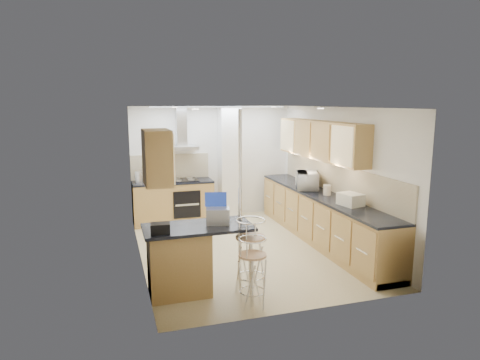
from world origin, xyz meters
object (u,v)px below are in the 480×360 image
object	(u,v)px
microwave	(308,181)
bar_stool_near	(252,272)
bar_stool_end	(251,256)
bread_bin	(351,199)
laptop	(218,216)

from	to	relation	value
microwave	bar_stool_near	distance (m)	3.30
bar_stool_end	bread_bin	bearing A→B (deg)	-34.08
microwave	bar_stool_end	world-z (taller)	microwave
bread_bin	bar_stool_near	bearing A→B (deg)	-162.74
laptop	bread_bin	world-z (taller)	laptop
bread_bin	microwave	bearing A→B (deg)	82.10
bread_bin	bar_stool_end	bearing A→B (deg)	-171.08
bar_stool_near	bread_bin	size ratio (longest dim) A/B	2.45
microwave	laptop	size ratio (longest dim) A/B	1.89
microwave	bread_bin	bearing A→B (deg)	-154.64
bar_stool_end	bread_bin	distance (m)	2.16
laptop	bar_stool_end	distance (m)	0.70
bar_stool_end	bread_bin	world-z (taller)	bread_bin
laptop	bread_bin	xyz separation A→B (m)	(2.36, 0.46, -0.03)
bar_stool_near	bread_bin	bearing A→B (deg)	15.82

